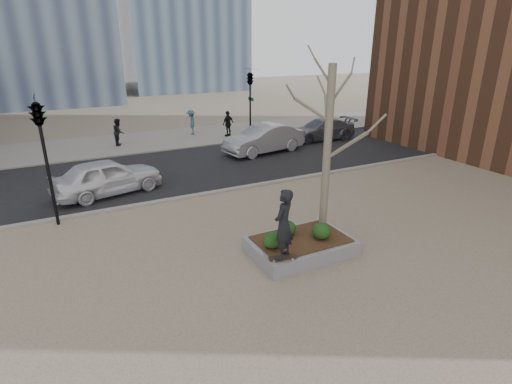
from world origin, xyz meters
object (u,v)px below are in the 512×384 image
skateboard (283,258)px  skateboarder (284,224)px  police_car (107,177)px  planter (301,246)px

skateboard → skateboarder: (-0.00, 0.00, 1.02)m
skateboard → police_car: bearing=126.3°
skateboard → police_car: (-3.35, 8.70, 0.29)m
police_car → skateboard: bearing=-172.0°
skateboard → police_car: 9.33m
police_car → planter: bearing=-163.8°
skateboard → skateboarder: 1.02m
planter → skateboarder: (-1.09, -0.76, 1.28)m
skateboarder → police_car: (-3.35, 8.70, -0.73)m
planter → skateboarder: bearing=-145.2°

